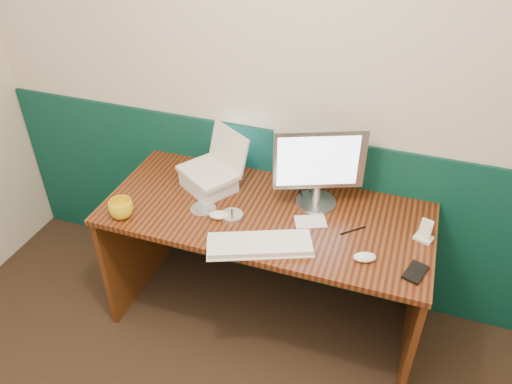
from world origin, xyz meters
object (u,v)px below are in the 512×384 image
at_px(monitor, 319,167).
at_px(keyboard, 260,245).
at_px(mug, 121,209).
at_px(desk, 265,268).
at_px(camcorder, 305,177).
at_px(laptop, 207,154).

xyz_separation_m(monitor, keyboard, (-0.16, -0.40, -0.20)).
relative_size(monitor, mug, 3.68).
bearing_deg(monitor, desk, -168.27).
height_order(keyboard, camcorder, camcorder).
height_order(desk, mug, mug).
height_order(monitor, mug, monitor).
bearing_deg(desk, mug, -157.93).
bearing_deg(laptop, keyboard, -8.52).
bearing_deg(desk, monitor, 34.07).
distance_m(monitor, keyboard, 0.48).
relative_size(laptop, camcorder, 1.28).
bearing_deg(desk, camcorder, 55.30).
xyz_separation_m(desk, monitor, (0.21, 0.14, 0.59)).
height_order(monitor, keyboard, monitor).
xyz_separation_m(laptop, mug, (-0.30, -0.36, -0.16)).
bearing_deg(mug, desk, 22.07).
bearing_deg(keyboard, mug, 158.13).
distance_m(monitor, camcorder, 0.14).
xyz_separation_m(desk, camcorder, (0.14, 0.20, 0.49)).
xyz_separation_m(desk, keyboard, (0.05, -0.26, 0.39)).
distance_m(laptop, mug, 0.49).
xyz_separation_m(monitor, mug, (-0.86, -0.41, -0.17)).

